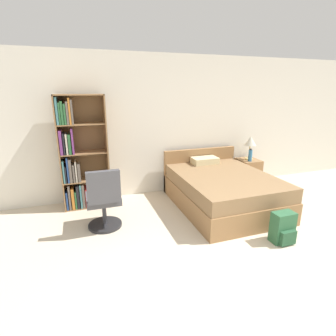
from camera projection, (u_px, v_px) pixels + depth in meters
ground_plane at (298, 301)px, 2.55m from camera, size 14.00×14.00×0.00m
wall_back at (179, 125)px, 5.10m from camera, size 9.00×0.06×2.60m
bookshelf at (77, 156)px, 4.35m from camera, size 0.77×0.34×1.90m
bed at (221, 189)px, 4.57m from camera, size 1.51×1.97×0.84m
office_chair at (104, 201)px, 3.74m from camera, size 0.50×0.57×0.95m
nightstand at (247, 173)px, 5.51m from camera, size 0.41×0.48×0.58m
table_lamp at (250, 142)px, 5.35m from camera, size 0.24×0.24×0.48m
water_bottle at (250, 155)px, 5.28m from camera, size 0.08×0.08×0.26m
backpack_green at (283, 228)px, 3.48m from camera, size 0.30×0.23×0.42m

